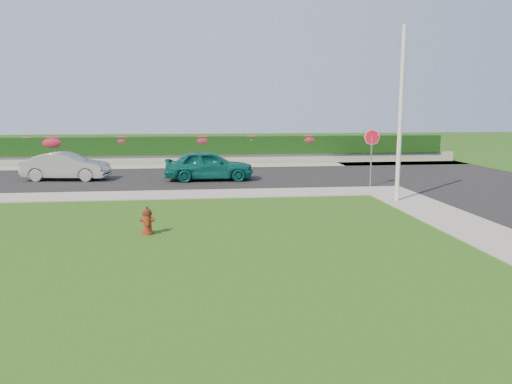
{
  "coord_description": "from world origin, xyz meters",
  "views": [
    {
      "loc": [
        -0.76,
        -10.8,
        3.37
      ],
      "look_at": [
        0.97,
        3.97,
        0.9
      ],
      "focal_mm": 35.0,
      "sensor_mm": 36.0,
      "label": 1
    }
  ],
  "objects": [
    {
      "name": "retaining_wall",
      "position": [
        -1.0,
        20.5,
        0.3
      ],
      "size": [
        34.0,
        0.4,
        0.6
      ],
      "primitive_type": "cube",
      "color": "gray",
      "rests_on": "ground"
    },
    {
      "name": "flower_clump_d",
      "position": [
        -0.46,
        20.5,
        1.45
      ],
      "size": [
        1.27,
        0.82,
        0.64
      ],
      "primitive_type": "ellipsoid",
      "color": "#AF1E45",
      "rests_on": "hedge"
    },
    {
      "name": "ground",
      "position": [
        0.0,
        0.0,
        0.0
      ],
      "size": [
        120.0,
        120.0,
        0.0
      ],
      "primitive_type": "plane",
      "color": "black",
      "rests_on": "ground"
    },
    {
      "name": "flower_clump_a",
      "position": [
        -10.87,
        20.5,
        1.5
      ],
      "size": [
        1.02,
        0.66,
        0.51
      ],
      "primitive_type": "ellipsoid",
      "color": "#AF1E45",
      "rests_on": "hedge"
    },
    {
      "name": "fire_hydrant",
      "position": [
        -2.16,
        2.71,
        0.36
      ],
      "size": [
        0.39,
        0.37,
        0.76
      ],
      "rotation": [
        0.0,
        0.0,
        -0.08
      ],
      "color": "#511E0C",
      "rests_on": "ground"
    },
    {
      "name": "hedge",
      "position": [
        -1.0,
        20.6,
        1.15
      ],
      "size": [
        32.0,
        0.9,
        1.1
      ],
      "primitive_type": "cube",
      "color": "black",
      "rests_on": "retaining_wall"
    },
    {
      "name": "sidewalk_far",
      "position": [
        -6.0,
        9.0,
        0.02
      ],
      "size": [
        24.0,
        2.0,
        0.04
      ],
      "primitive_type": "cube",
      "color": "gray",
      "rests_on": "ground"
    },
    {
      "name": "stop_sign",
      "position": [
        6.74,
        10.07,
        1.87
      ],
      "size": [
        0.69,
        0.06,
        2.52
      ],
      "rotation": [
        0.0,
        0.0,
        -0.42
      ],
      "color": "slate",
      "rests_on": "ground"
    },
    {
      "name": "flower_clump_e",
      "position": [
        2.58,
        20.5,
        1.48
      ],
      "size": [
        1.12,
        0.72,
        0.56
      ],
      "primitive_type": "ellipsoid",
      "color": "#AF1E45",
      "rests_on": "hedge"
    },
    {
      "name": "sidewalk_beyond",
      "position": [
        -1.0,
        19.0,
        0.02
      ],
      "size": [
        34.0,
        2.0,
        0.04
      ],
      "primitive_type": "cube",
      "color": "gray",
      "rests_on": "ground"
    },
    {
      "name": "flower_clump_b",
      "position": [
        -9.38,
        20.5,
        1.39
      ],
      "size": [
        1.56,
        1.0,
        0.78
      ],
      "primitive_type": "ellipsoid",
      "color": "#AF1E45",
      "rests_on": "hedge"
    },
    {
      "name": "utility_pole",
      "position": [
        6.53,
        6.64,
        3.15
      ],
      "size": [
        0.16,
        0.16,
        6.29
      ],
      "primitive_type": "cylinder",
      "color": "silver",
      "rests_on": "ground"
    },
    {
      "name": "curb_corner",
      "position": [
        7.0,
        9.0,
        0.02
      ],
      "size": [
        2.0,
        2.0,
        0.04
      ],
      "primitive_type": "cube",
      "color": "gray",
      "rests_on": "ground"
    },
    {
      "name": "sedan_silver",
      "position": [
        -6.99,
        13.68,
        0.69
      ],
      "size": [
        4.12,
        1.88,
        1.31
      ],
      "primitive_type": "imported",
      "rotation": [
        0.0,
        0.0,
        1.44
      ],
      "color": "#94969A",
      "rests_on": "street_far"
    },
    {
      "name": "flower_clump_c",
      "position": [
        -5.33,
        20.5,
        1.46
      ],
      "size": [
        1.19,
        0.77,
        0.6
      ],
      "primitive_type": "ellipsoid",
      "color": "#AF1E45",
      "rests_on": "hedge"
    },
    {
      "name": "sedan_teal",
      "position": [
        -0.24,
        12.83,
        0.75
      ],
      "size": [
        4.18,
        1.7,
        1.42
      ],
      "primitive_type": "imported",
      "rotation": [
        0.0,
        0.0,
        1.57
      ],
      "color": "#0B5650",
      "rests_on": "street_far"
    },
    {
      "name": "flower_clump_f",
      "position": [
        6.27,
        20.5,
        1.45
      ],
      "size": [
        1.27,
        0.82,
        0.64
      ],
      "primitive_type": "ellipsoid",
      "color": "#AF1E45",
      "rests_on": "hedge"
    },
    {
      "name": "street_far",
      "position": [
        -5.0,
        14.0,
        0.02
      ],
      "size": [
        26.0,
        8.0,
        0.04
      ],
      "primitive_type": "cube",
      "color": "black",
      "rests_on": "ground"
    }
  ]
}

